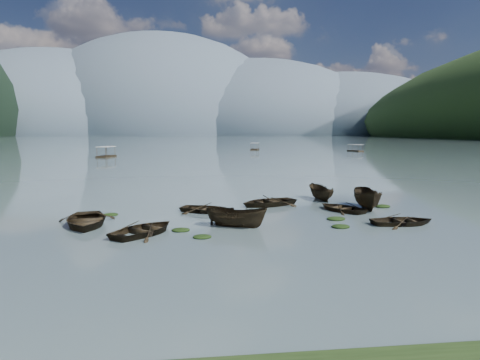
{
  "coord_description": "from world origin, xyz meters",
  "views": [
    {
      "loc": [
        -3.9,
        -21.04,
        5.74
      ],
      "look_at": [
        0.0,
        12.0,
        2.0
      ],
      "focal_mm": 32.0,
      "sensor_mm": 36.0,
      "label": 1
    }
  ],
  "objects": [
    {
      "name": "weed_clump_5",
      "position": [
        -9.39,
        8.96,
        0.0
      ],
      "size": [
        1.04,
        0.84,
        0.22
      ],
      "primitive_type": "ellipsoid",
      "color": "black",
      "rests_on": "ground"
    },
    {
      "name": "haze_mtn_d",
      "position": [
        320.0,
        900.0,
        0.0
      ],
      "size": [
        520.0,
        520.0,
        220.0
      ],
      "primitive_type": "ellipsoid",
      "color": "#475666",
      "rests_on": "ground"
    },
    {
      "name": "haze_mtn_b",
      "position": [
        -60.0,
        900.0,
        0.0
      ],
      "size": [
        520.0,
        520.0,
        340.0
      ],
      "primitive_type": "ellipsoid",
      "color": "#475666",
      "rests_on": "ground"
    },
    {
      "name": "weed_clump_4",
      "position": [
        5.62,
        5.66,
        0.0
      ],
      "size": [
        1.24,
        0.98,
        0.26
      ],
      "primitive_type": "ellipsoid",
      "color": "black",
      "rests_on": "ground"
    },
    {
      "name": "weed_clump_3",
      "position": [
        7.81,
        10.05,
        0.0
      ],
      "size": [
        0.92,
        0.78,
        0.21
      ],
      "primitive_type": "ellipsoid",
      "color": "black",
      "rests_on": "ground"
    },
    {
      "name": "ground_plane",
      "position": [
        0.0,
        0.0,
        0.0
      ],
      "size": [
        2400.0,
        2400.0,
        0.0
      ],
      "primitive_type": "plane",
      "color": "slate"
    },
    {
      "name": "weed_clump_7",
      "position": [
        10.77,
        9.82,
        0.0
      ],
      "size": [
        1.21,
        0.97,
        0.26
      ],
      "primitive_type": "ellipsoid",
      "color": "black",
      "rests_on": "ground"
    },
    {
      "name": "rowboat_2",
      "position": [
        -1.13,
        4.34,
        0.0
      ],
      "size": [
        4.16,
        3.01,
        1.51
      ],
      "primitive_type": "imported",
      "rotation": [
        0.0,
        0.0,
        1.12
      ],
      "color": "black",
      "rests_on": "ground"
    },
    {
      "name": "rowboat_7",
      "position": [
        2.18,
        11.62,
        0.0
      ],
      "size": [
        5.55,
        4.85,
        0.96
      ],
      "primitive_type": "imported",
      "rotation": [
        0.0,
        0.0,
        5.12
      ],
      "color": "black",
      "rests_on": "ground"
    },
    {
      "name": "rowboat_4",
      "position": [
        9.27,
        3.79,
        0.0
      ],
      "size": [
        3.99,
        2.88,
        0.82
      ],
      "primitive_type": "imported",
      "rotation": [
        0.0,
        0.0,
        1.59
      ],
      "color": "black",
      "rests_on": "ground"
    },
    {
      "name": "weed_clump_2",
      "position": [
        5.12,
        3.41,
        0.0
      ],
      "size": [
        1.13,
        0.91,
        0.25
      ],
      "primitive_type": "ellipsoid",
      "color": "black",
      "rests_on": "ground"
    },
    {
      "name": "weed_clump_6",
      "position": [
        1.44,
        11.94,
        0.0
      ],
      "size": [
        0.89,
        0.74,
        0.18
      ],
      "primitive_type": "ellipsoid",
      "color": "black",
      "rests_on": "ground"
    },
    {
      "name": "pontoon_right",
      "position": [
        45.48,
        102.26,
        0.0
      ],
      "size": [
        3.71,
        5.56,
        1.97
      ],
      "primitive_type": null,
      "rotation": [
        0.0,
        0.0,
        0.33
      ],
      "color": "black",
      "rests_on": "ground"
    },
    {
      "name": "rowboat_3",
      "position": [
        7.15,
        8.78,
        0.0
      ],
      "size": [
        4.32,
        4.74,
        0.8
      ],
      "primitive_type": "imported",
      "rotation": [
        0.0,
        0.0,
        3.65
      ],
      "color": "black",
      "rests_on": "ground"
    },
    {
      "name": "pontoon_centre",
      "position": [
        17.1,
        115.91,
        0.0
      ],
      "size": [
        3.83,
        6.09,
        2.17
      ],
      "primitive_type": null,
      "rotation": [
        0.0,
        0.0,
        -0.28
      ],
      "color": "black",
      "rests_on": "ground"
    },
    {
      "name": "rowboat_6",
      "position": [
        -2.66,
        9.33,
        0.0
      ],
      "size": [
        4.92,
        4.39,
        0.84
      ],
      "primitive_type": "imported",
      "rotation": [
        0.0,
        0.0,
        1.12
      ],
      "color": "black",
      "rests_on": "ground"
    },
    {
      "name": "haze_mtn_a",
      "position": [
        -260.0,
        900.0,
        0.0
      ],
      "size": [
        520.0,
        520.0,
        280.0
      ],
      "primitive_type": "ellipsoid",
      "color": "#475666",
      "rests_on": "ground"
    },
    {
      "name": "rowboat_8",
      "position": [
        7.12,
        13.89,
        0.0
      ],
      "size": [
        1.71,
        3.87,
        1.46
      ],
      "primitive_type": "imported",
      "rotation": [
        0.0,
        0.0,
        3.22
      ],
      "color": "black",
      "rests_on": "ground"
    },
    {
      "name": "rowboat_1",
      "position": [
        -6.49,
        3.13,
        0.0
      ],
      "size": [
        5.16,
        5.35,
        0.9
      ],
      "primitive_type": "imported",
      "rotation": [
        0.0,
        0.0,
        2.47
      ],
      "color": "black",
      "rests_on": "ground"
    },
    {
      "name": "weed_clump_1",
      "position": [
        -4.47,
        3.61,
        0.0
      ],
      "size": [
        1.07,
        0.86,
        0.24
      ],
      "primitive_type": "ellipsoid",
      "color": "black",
      "rests_on": "ground"
    },
    {
      "name": "pontoon_left",
      "position": [
        -22.97,
        80.24,
        0.0
      ],
      "size": [
        3.84,
        6.51,
        2.34
      ],
      "primitive_type": null,
      "rotation": [
        0.0,
        0.0,
        -0.23
      ],
      "color": "black",
      "rests_on": "ground"
    },
    {
      "name": "rowboat_0",
      "position": [
        -10.33,
        5.82,
        0.0
      ],
      "size": [
        4.39,
        5.56,
        1.04
      ],
      "primitive_type": "imported",
      "rotation": [
        0.0,
        0.0,
        0.17
      ],
      "color": "black",
      "rests_on": "ground"
    },
    {
      "name": "weed_clump_0",
      "position": [
        -3.28,
        1.86,
        0.0
      ],
      "size": [
        1.04,
        0.85,
        0.23
      ],
      "primitive_type": "ellipsoid",
      "color": "black",
      "rests_on": "ground"
    },
    {
      "name": "rowboat_5",
      "position": [
        9.37,
        9.37,
        0.0
      ],
      "size": [
        2.64,
        4.88,
        1.79
      ],
      "primitive_type": "imported",
      "rotation": [
        0.0,
        0.0,
        -0.2
      ],
      "color": "black",
      "rests_on": "ground"
    },
    {
      "name": "haze_mtn_c",
      "position": [
        140.0,
        900.0,
        0.0
      ],
      "size": [
        520.0,
        520.0,
        260.0
      ],
      "primitive_type": "ellipsoid",
      "color": "#475666",
      "rests_on": "ground"
    }
  ]
}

